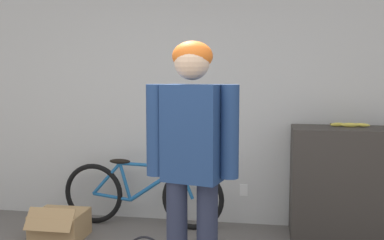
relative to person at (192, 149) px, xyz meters
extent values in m
cube|color=silver|center=(-0.30, 1.72, 0.25)|extent=(8.00, 0.06, 2.60)
cube|color=white|center=(0.25, 1.69, -0.70)|extent=(0.08, 0.01, 0.12)
cube|color=#38332D|center=(1.25, 1.42, -0.53)|extent=(1.09, 0.49, 1.05)
cube|color=navy|center=(0.00, 0.00, 0.10)|extent=(0.41, 0.29, 0.63)
cylinder|color=navy|center=(-0.24, 0.00, 0.12)|extent=(0.12, 0.12, 0.60)
cylinder|color=navy|center=(0.24, 0.00, 0.12)|extent=(0.12, 0.12, 0.60)
sphere|color=#DBB28E|center=(0.00, 0.00, 0.56)|extent=(0.23, 0.23, 0.23)
ellipsoid|color=orange|center=(0.00, 0.02, 0.60)|extent=(0.26, 0.24, 0.19)
torus|color=black|center=(-1.27, 1.44, -0.74)|extent=(0.62, 0.06, 0.62)
torus|color=black|center=(-0.23, 1.42, -0.74)|extent=(0.62, 0.06, 0.62)
cylinder|color=#1E609E|center=(-1.07, 1.44, -0.77)|extent=(0.40, 0.04, 0.08)
cylinder|color=#1E609E|center=(-1.13, 1.44, -0.58)|extent=(0.32, 0.04, 0.35)
cylinder|color=#1E609E|center=(-0.93, 1.44, -0.60)|extent=(0.14, 0.04, 0.38)
cylinder|color=#1E609E|center=(-0.62, 1.43, -0.61)|extent=(0.54, 0.05, 0.39)
cylinder|color=#1E609E|center=(-0.67, 1.43, -0.42)|extent=(0.63, 0.05, 0.05)
cylinder|color=#1E609E|center=(-0.30, 1.42, -0.59)|extent=(0.16, 0.04, 0.32)
cylinder|color=#1E609E|center=(-0.34, 1.42, -0.40)|extent=(0.07, 0.04, 0.08)
cylinder|color=#1E609E|center=(-0.32, 1.42, -0.37)|extent=(0.03, 0.46, 0.02)
ellipsoid|color=black|center=(-0.98, 1.44, -0.40)|extent=(0.22, 0.08, 0.05)
ellipsoid|color=#EAD64C|center=(1.23, 1.48, 0.01)|extent=(0.17, 0.04, 0.04)
ellipsoid|color=#EAD64C|center=(1.13, 1.50, 0.01)|extent=(0.15, 0.10, 0.04)
ellipsoid|color=#EAD64C|center=(1.34, 1.50, 0.01)|extent=(0.15, 0.10, 0.03)
sphere|color=brown|center=(1.07, 1.52, 0.01)|extent=(0.02, 0.02, 0.02)
cube|color=tan|center=(-1.42, 0.99, -0.93)|extent=(0.46, 0.40, 0.25)
cube|color=tan|center=(-1.42, 0.78, -0.81)|extent=(0.44, 0.14, 0.18)
camera|label=1|loc=(0.48, -2.83, 0.49)|focal=42.00mm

